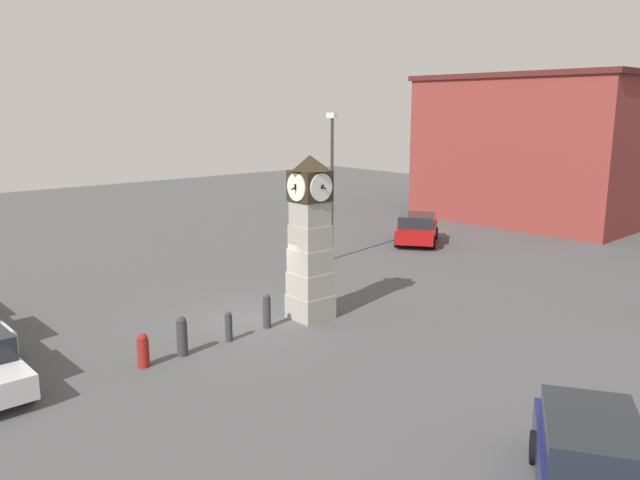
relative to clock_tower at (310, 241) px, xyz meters
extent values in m
plane|color=#4C4C4F|center=(-1.23, -1.58, -2.58)|extent=(78.02, 78.02, 0.00)
cube|color=#9C968C|center=(0.00, 0.00, -2.19)|extent=(1.21, 1.21, 0.78)
cube|color=#9E998F|center=(0.00, 0.00, -1.42)|extent=(1.15, 1.15, 0.78)
cube|color=#9C978D|center=(0.00, 0.00, -0.64)|extent=(1.09, 1.09, 0.78)
cube|color=#9F9A8F|center=(0.00, 0.00, 0.14)|extent=(1.04, 1.04, 0.78)
cube|color=#9D988D|center=(0.00, 0.00, 0.92)|extent=(0.98, 0.98, 0.78)
cube|color=#2D2316|center=(0.00, 0.00, 1.80)|extent=(1.07, 1.07, 0.98)
cylinder|color=white|center=(0.00, 0.55, 1.80)|extent=(0.88, 0.04, 0.88)
cube|color=black|center=(0.00, 0.58, 1.80)|extent=(0.06, 0.18, 0.15)
cube|color=black|center=(0.00, 0.58, 1.80)|extent=(0.04, 0.16, 0.32)
cylinder|color=white|center=(0.00, -0.55, 1.80)|extent=(0.88, 0.04, 0.88)
cube|color=black|center=(0.00, -0.58, 1.80)|extent=(0.06, 0.07, 0.20)
cube|color=black|center=(0.00, -0.58, 1.80)|extent=(0.04, 0.32, 0.16)
cylinder|color=white|center=(0.55, 0.00, 1.80)|extent=(0.04, 0.88, 0.88)
cube|color=black|center=(0.58, 0.00, 1.80)|extent=(0.14, 0.06, 0.19)
cube|color=black|center=(0.58, 0.00, 1.80)|extent=(0.33, 0.04, 0.05)
cylinder|color=white|center=(-0.55, 0.00, 1.80)|extent=(0.04, 0.88, 0.88)
cube|color=black|center=(-0.58, 0.00, 1.80)|extent=(0.20, 0.06, 0.07)
cube|color=black|center=(-0.58, 0.00, 1.80)|extent=(0.27, 0.04, 0.25)
pyramid|color=#2D2316|center=(0.00, 0.00, 2.53)|extent=(1.12, 1.12, 0.48)
cylinder|color=maroon|center=(0.16, -5.94, -2.21)|extent=(0.31, 0.31, 0.75)
sphere|color=maroon|center=(0.16, -5.94, -1.78)|extent=(0.28, 0.28, 0.28)
cylinder|color=#333338|center=(0.12, -4.76, -2.10)|extent=(0.30, 0.30, 0.96)
sphere|color=#333338|center=(0.12, -4.76, -1.58)|extent=(0.27, 0.27, 0.27)
cylinder|color=#333338|center=(0.03, -3.19, -2.19)|extent=(0.22, 0.22, 0.78)
sphere|color=#333338|center=(0.03, -3.19, -1.77)|extent=(0.20, 0.20, 0.20)
cylinder|color=#333338|center=(-0.16, -1.65, -2.11)|extent=(0.25, 0.25, 0.95)
sphere|color=#333338|center=(-0.16, -1.65, -1.59)|extent=(0.23, 0.23, 0.23)
cylinder|color=black|center=(-3.02, -8.47, -2.26)|extent=(0.64, 0.23, 0.64)
cylinder|color=black|center=(0.19, -8.87, -2.26)|extent=(0.64, 0.23, 0.64)
cube|color=#A51111|center=(-5.36, 11.59, -1.96)|extent=(3.81, 4.24, 0.70)
cube|color=#1E2328|center=(-5.18, 11.35, -1.33)|extent=(2.65, 2.74, 0.57)
cylinder|color=black|center=(-6.79, 12.04, -2.26)|extent=(0.56, 0.65, 0.64)
cylinder|color=black|center=(-5.35, 13.09, -2.26)|extent=(0.56, 0.65, 0.64)
cylinder|color=black|center=(-5.36, 10.09, -2.26)|extent=(0.56, 0.65, 0.64)
cylinder|color=black|center=(-3.93, 11.14, -2.26)|extent=(0.56, 0.65, 0.64)
cube|color=navy|center=(10.89, -2.89, -1.96)|extent=(3.80, 4.60, 0.71)
cube|color=#1E2328|center=(10.72, -2.62, -1.31)|extent=(2.62, 2.87, 0.60)
cylinder|color=black|center=(10.84, -1.31, -2.26)|extent=(0.53, 0.66, 0.64)
cylinder|color=black|center=(9.48, -2.19, -2.26)|extent=(0.53, 0.66, 0.64)
cylinder|color=#264CA5|center=(-16.14, 14.16, -2.16)|extent=(0.14, 0.14, 0.84)
cylinder|color=#264CA5|center=(-16.34, 14.16, -2.16)|extent=(0.14, 0.14, 0.84)
cube|color=#338C4C|center=(-16.24, 14.16, -1.43)|extent=(0.40, 0.25, 0.63)
sphere|color=#8C664C|center=(-16.24, 14.16, -1.00)|extent=(0.23, 0.23, 0.23)
cylinder|color=#333338|center=(-5.60, 5.95, 0.59)|extent=(0.14, 0.14, 6.36)
cube|color=silver|center=(-5.60, 5.95, 3.89)|extent=(0.50, 0.24, 0.24)
cube|color=maroon|center=(-5.40, 22.93, 1.64)|extent=(12.96, 9.99, 8.44)
cube|color=#4F1E1B|center=(-5.40, 22.93, 6.01)|extent=(13.35, 10.29, 0.30)
camera|label=1|loc=(15.08, -12.57, 4.21)|focal=35.00mm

